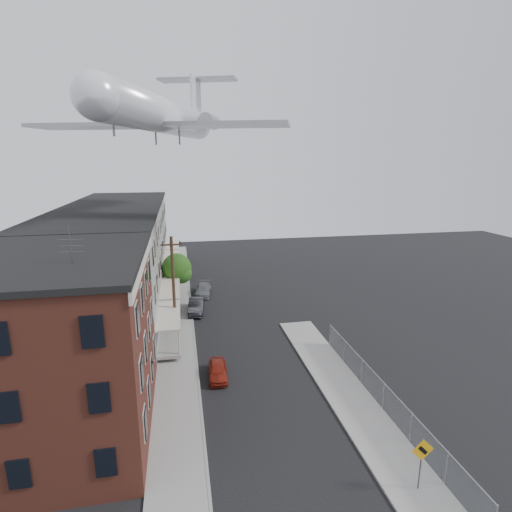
{
  "coord_description": "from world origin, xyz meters",
  "views": [
    {
      "loc": [
        -4.83,
        -14.9,
        15.16
      ],
      "look_at": [
        -0.34,
        8.4,
        9.39
      ],
      "focal_mm": 28.0,
      "sensor_mm": 36.0,
      "label": 1
    }
  ],
  "objects_px": {
    "utility_pole": "(174,287)",
    "car_near": "(218,370)",
    "warning_sign": "(422,457)",
    "car_far": "(203,290)",
    "car_mid": "(196,306)",
    "airplane": "(165,116)",
    "street_tree": "(178,269)"
  },
  "relations": [
    {
      "from": "warning_sign",
      "to": "car_mid",
      "type": "relative_size",
      "value": 0.67
    },
    {
      "from": "car_near",
      "to": "airplane",
      "type": "height_order",
      "value": "airplane"
    },
    {
      "from": "car_near",
      "to": "car_far",
      "type": "xyz_separation_m",
      "value": [
        0.1,
        18.22,
        0.04
      ]
    },
    {
      "from": "airplane",
      "to": "car_mid",
      "type": "bearing_deg",
      "value": 27.69
    },
    {
      "from": "warning_sign",
      "to": "airplane",
      "type": "bearing_deg",
      "value": 115.59
    },
    {
      "from": "car_near",
      "to": "airplane",
      "type": "bearing_deg",
      "value": 107.74
    },
    {
      "from": "utility_pole",
      "to": "airplane",
      "type": "bearing_deg",
      "value": 90.98
    },
    {
      "from": "street_tree",
      "to": "airplane",
      "type": "distance_m",
      "value": 16.3
    },
    {
      "from": "car_mid",
      "to": "airplane",
      "type": "bearing_deg",
      "value": -147.58
    },
    {
      "from": "street_tree",
      "to": "car_near",
      "type": "distance_m",
      "value": 17.61
    },
    {
      "from": "warning_sign",
      "to": "street_tree",
      "type": "height_order",
      "value": "street_tree"
    },
    {
      "from": "street_tree",
      "to": "car_mid",
      "type": "relative_size",
      "value": 1.25
    },
    {
      "from": "warning_sign",
      "to": "street_tree",
      "type": "xyz_separation_m",
      "value": [
        -10.87,
        28.95,
        1.57
      ]
    },
    {
      "from": "utility_pole",
      "to": "airplane",
      "type": "relative_size",
      "value": 0.36
    },
    {
      "from": "car_far",
      "to": "street_tree",
      "type": "bearing_deg",
      "value": -151.04
    },
    {
      "from": "warning_sign",
      "to": "car_mid",
      "type": "xyz_separation_m",
      "value": [
        -9.2,
        24.63,
        -1.19
      ]
    },
    {
      "from": "car_far",
      "to": "utility_pole",
      "type": "bearing_deg",
      "value": -97.68
    },
    {
      "from": "utility_pole",
      "to": "car_near",
      "type": "bearing_deg",
      "value": -67.89
    },
    {
      "from": "car_far",
      "to": "warning_sign",
      "type": "bearing_deg",
      "value": -66.97
    },
    {
      "from": "car_mid",
      "to": "car_far",
      "type": "bearing_deg",
      "value": 83.71
    },
    {
      "from": "street_tree",
      "to": "car_far",
      "type": "bearing_deg",
      "value": 21.14
    },
    {
      "from": "street_tree",
      "to": "warning_sign",
      "type": "bearing_deg",
      "value": -69.42
    },
    {
      "from": "car_mid",
      "to": "airplane",
      "type": "xyz_separation_m",
      "value": [
        -2.08,
        -1.09,
        18.14
      ]
    },
    {
      "from": "warning_sign",
      "to": "utility_pole",
      "type": "height_order",
      "value": "utility_pole"
    },
    {
      "from": "street_tree",
      "to": "airplane",
      "type": "xyz_separation_m",
      "value": [
        -0.4,
        -5.4,
        15.38
      ]
    },
    {
      "from": "airplane",
      "to": "street_tree",
      "type": "bearing_deg",
      "value": 85.72
    },
    {
      "from": "utility_pole",
      "to": "car_mid",
      "type": "distance_m",
      "value": 7.17
    },
    {
      "from": "street_tree",
      "to": "airplane",
      "type": "bearing_deg",
      "value": -94.28
    },
    {
      "from": "utility_pole",
      "to": "car_near",
      "type": "distance_m",
      "value": 8.84
    },
    {
      "from": "car_far",
      "to": "airplane",
      "type": "relative_size",
      "value": 0.17
    },
    {
      "from": "car_mid",
      "to": "street_tree",
      "type": "bearing_deg",
      "value": 115.92
    },
    {
      "from": "warning_sign",
      "to": "car_far",
      "type": "bearing_deg",
      "value": 105.21
    }
  ]
}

